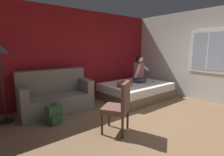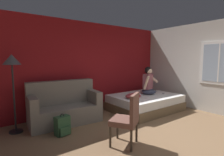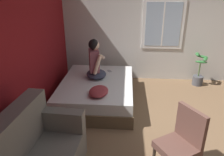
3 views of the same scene
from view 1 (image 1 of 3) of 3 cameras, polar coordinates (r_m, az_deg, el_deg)
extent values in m
plane|color=brown|center=(3.76, 17.93, -15.68)|extent=(40.00, 40.00, 0.00)
cube|color=maroon|center=(5.62, -8.28, 7.35)|extent=(9.97, 0.16, 2.70)
cube|color=silver|center=(5.76, 32.76, 5.94)|extent=(0.16, 7.29, 2.70)
cube|color=white|center=(5.80, 28.83, 7.65)|extent=(0.02, 1.04, 1.24)
cube|color=#9EB2C6|center=(5.79, 28.77, 7.65)|extent=(0.01, 0.88, 1.08)
cube|color=white|center=(5.79, 28.77, 7.65)|extent=(0.01, 0.04, 1.08)
cube|color=brown|center=(5.65, 7.72, -5.16)|extent=(2.06, 1.58, 0.26)
cube|color=white|center=(5.60, 7.78, -2.79)|extent=(2.00, 1.53, 0.22)
cube|color=slate|center=(4.61, -17.56, -7.88)|extent=(1.75, 0.92, 0.44)
cube|color=slate|center=(4.77, -19.00, -0.94)|extent=(1.71, 0.36, 0.60)
cube|color=slate|center=(4.36, -27.39, -4.40)|extent=(0.24, 0.81, 0.32)
cube|color=slate|center=(4.79, -9.13, -2.18)|extent=(0.24, 0.81, 0.32)
cylinder|color=#382D23|center=(3.66, -1.00, -12.48)|extent=(0.04, 0.04, 0.40)
cylinder|color=#382D23|center=(3.33, -3.31, -14.90)|extent=(0.04, 0.04, 0.40)
cylinder|color=#382D23|center=(3.56, 5.11, -13.19)|extent=(0.04, 0.04, 0.40)
cylinder|color=#382D23|center=(3.22, 3.44, -15.83)|extent=(0.04, 0.04, 0.40)
cube|color=brown|center=(3.34, 1.07, -10.13)|extent=(0.63, 0.63, 0.10)
cube|color=brown|center=(3.20, 4.53, -5.62)|extent=(0.42, 0.30, 0.48)
ellipsoid|color=#383D51|center=(5.74, 9.02, -0.55)|extent=(0.61, 0.56, 0.16)
cube|color=#8C4C56|center=(5.71, 8.75, 2.65)|extent=(0.37, 0.28, 0.48)
cylinder|color=beige|center=(5.52, 8.24, 2.19)|extent=(0.13, 0.23, 0.44)
cylinder|color=beige|center=(5.82, 10.25, 3.73)|extent=(0.17, 0.38, 0.29)
sphere|color=beige|center=(5.67, 9.02, 6.09)|extent=(0.21, 0.21, 0.21)
ellipsoid|color=black|center=(5.68, 8.85, 6.25)|extent=(0.27, 0.27, 0.23)
cube|color=#2D5133|center=(3.97, -18.45, -11.20)|extent=(0.33, 0.23, 0.40)
cube|color=#2D5133|center=(3.91, -17.48, -12.90)|extent=(0.25, 0.09, 0.18)
torus|color=black|center=(3.90, -18.63, -8.25)|extent=(0.09, 0.03, 0.09)
ellipsoid|color=#993338|center=(5.04, 4.05, -2.03)|extent=(0.52, 0.41, 0.14)
cube|color=#B7B7BC|center=(5.90, 13.45, -1.17)|extent=(0.16, 0.14, 0.01)
cylinder|color=black|center=(4.53, -31.18, -11.98)|extent=(0.28, 0.28, 0.03)
cylinder|color=black|center=(4.33, -32.06, -2.80)|extent=(0.04, 0.04, 1.45)
camera|label=3|loc=(3.18, -46.76, 21.76)|focal=35.00mm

